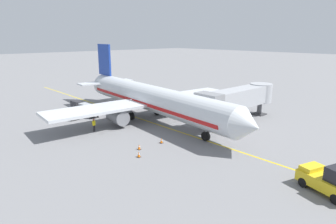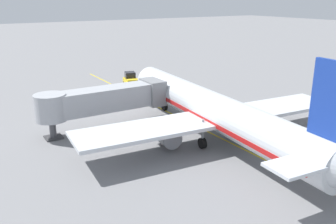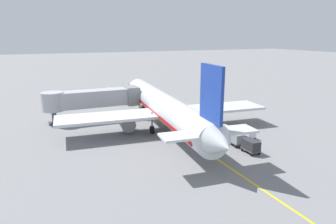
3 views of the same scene
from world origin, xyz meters
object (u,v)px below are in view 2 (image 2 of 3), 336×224
(baggage_cart_front, at_px, (303,141))
(baggage_tug_lead, at_px, (327,141))
(ground_crew_wing_walker, at_px, (270,137))
(safety_cone_wing_tip, at_px, (222,105))
(safety_cone_nose_right, at_px, (204,108))
(safety_cone_nose_left, at_px, (221,101))
(parked_airliner, at_px, (213,111))
(ground_crew_loader, at_px, (274,118))
(baggage_cart_second_in_train, at_px, (325,152))
(pushback_tractor, at_px, (131,81))
(jet_bridge, at_px, (103,100))

(baggage_cart_front, bearing_deg, baggage_tug_lead, -20.22)
(ground_crew_wing_walker, bearing_deg, safety_cone_wing_tip, 70.62)
(safety_cone_nose_right, bearing_deg, safety_cone_nose_left, 19.22)
(ground_crew_wing_walker, bearing_deg, parked_airliner, 130.35)
(parked_airliner, bearing_deg, ground_crew_loader, -3.44)
(baggage_cart_second_in_train, distance_m, safety_cone_nose_left, 20.48)
(pushback_tractor, relative_size, baggage_cart_second_in_train, 1.67)
(jet_bridge, xyz_separation_m, baggage_tug_lead, (17.06, -17.26, -2.74))
(jet_bridge, bearing_deg, ground_crew_wing_walker, -47.94)
(ground_crew_loader, bearing_deg, pushback_tractor, 102.69)
(baggage_cart_second_in_train, xyz_separation_m, safety_cone_wing_tip, (3.07, 18.35, -0.66))
(pushback_tractor, xyz_separation_m, baggage_cart_second_in_train, (2.35, -35.76, -0.15))
(parked_airliner, distance_m, baggage_cart_second_in_train, 11.55)
(safety_cone_wing_tip, bearing_deg, ground_crew_loader, -86.72)
(jet_bridge, relative_size, safety_cone_nose_right, 25.61)
(pushback_tractor, xyz_separation_m, baggage_tug_lead, (5.43, -33.86, -0.39))
(safety_cone_nose_left, bearing_deg, baggage_cart_second_in_train, -102.29)
(pushback_tractor, distance_m, baggage_tug_lead, 34.29)
(baggage_tug_lead, xyz_separation_m, ground_crew_wing_walker, (-4.59, 3.44, 0.24))
(baggage_cart_front, height_order, baggage_cart_second_in_train, same)
(ground_crew_loader, height_order, safety_cone_nose_right, ground_crew_loader)
(ground_crew_loader, height_order, safety_cone_wing_tip, ground_crew_loader)
(baggage_cart_front, distance_m, safety_cone_wing_tip, 15.71)
(parked_airliner, xyz_separation_m, baggage_cart_front, (5.85, -7.07, -2.24))
(baggage_cart_second_in_train, bearing_deg, jet_bridge, 126.11)
(baggage_tug_lead, xyz_separation_m, safety_cone_nose_left, (1.28, 18.10, -0.42))
(safety_cone_wing_tip, bearing_deg, baggage_cart_second_in_train, -99.50)
(baggage_cart_front, height_order, safety_cone_nose_right, baggage_cart_front)
(parked_airliner, relative_size, baggage_cart_front, 12.85)
(jet_bridge, bearing_deg, safety_cone_wing_tip, -2.72)
(baggage_tug_lead, distance_m, baggage_cart_second_in_train, 3.63)
(ground_crew_loader, height_order, safety_cone_nose_left, ground_crew_loader)
(baggage_cart_second_in_train, bearing_deg, ground_crew_wing_walker, 105.75)
(baggage_tug_lead, bearing_deg, safety_cone_wing_tip, 90.04)
(safety_cone_nose_left, bearing_deg, jet_bridge, -177.37)
(parked_airliner, height_order, ground_crew_loader, parked_airliner)
(safety_cone_nose_left, bearing_deg, safety_cone_wing_tip, -127.93)
(parked_airliner, xyz_separation_m, safety_cone_wing_tip, (8.49, 8.40, -2.90))
(parked_airliner, bearing_deg, safety_cone_nose_right, 57.75)
(baggage_cart_front, distance_m, ground_crew_wing_walker, 3.13)
(jet_bridge, bearing_deg, baggage_cart_second_in_train, -53.89)
(safety_cone_nose_left, bearing_deg, baggage_cart_front, -102.90)
(ground_crew_wing_walker, bearing_deg, baggage_cart_front, -51.72)
(jet_bridge, distance_m, safety_cone_nose_right, 14.31)
(pushback_tractor, height_order, baggage_cart_second_in_train, pushback_tractor)
(baggage_cart_front, distance_m, ground_crew_loader, 7.25)
(baggage_cart_front, height_order, ground_crew_wing_walker, ground_crew_wing_walker)
(pushback_tractor, height_order, safety_cone_nose_right, pushback_tractor)
(ground_crew_loader, bearing_deg, baggage_tug_lead, -93.83)
(ground_crew_wing_walker, relative_size, safety_cone_nose_right, 2.86)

